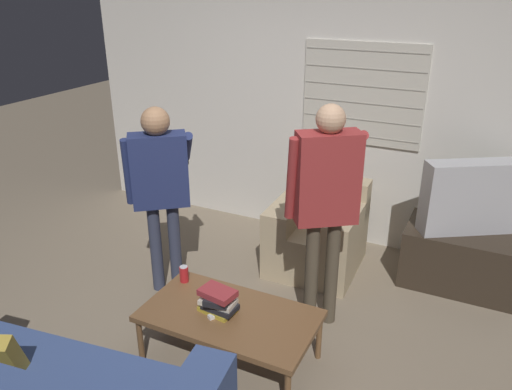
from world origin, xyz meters
name	(u,v)px	position (x,y,z in m)	size (l,w,h in m)	color
ground_plane	(223,344)	(0.00, 0.00, 0.00)	(16.00, 16.00, 0.00)	#7F705B
wall_back	(323,112)	(0.01, 2.03, 1.28)	(5.20, 0.08, 2.55)	silver
armchair_beige	(318,233)	(0.24, 1.37, 0.33)	(0.79, 0.84, 0.79)	tan
coffee_table	(230,317)	(0.13, -0.11, 0.36)	(1.18, 0.65, 0.39)	brown
tv_stand	(460,257)	(1.45, 1.61, 0.26)	(0.93, 0.60, 0.51)	#33281E
tv	(471,197)	(1.45, 1.62, 0.82)	(0.78, 0.59, 0.61)	#B2B2B7
person_left_standing	(160,179)	(-0.79, 0.45, 1.01)	(0.53, 0.77, 1.59)	#33384C
person_right_standing	(326,192)	(0.54, 0.57, 1.09)	(0.53, 0.80, 1.72)	#4C4233
book_stack	(218,301)	(0.06, -0.14, 0.48)	(0.27, 0.21, 0.18)	gold
soda_can	(184,274)	(-0.36, 0.08, 0.45)	(0.07, 0.07, 0.13)	red
spare_remote	(217,314)	(0.07, -0.17, 0.40)	(0.10, 0.13, 0.02)	white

